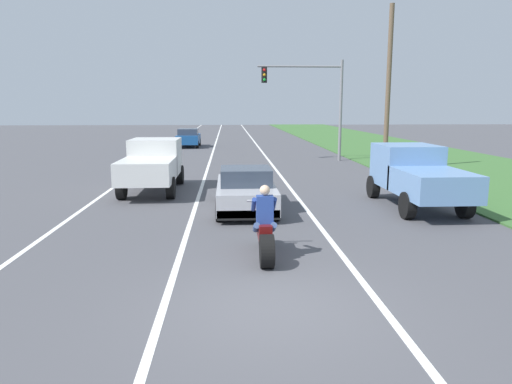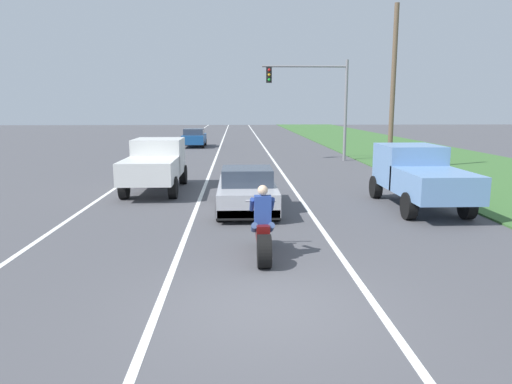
{
  "view_description": "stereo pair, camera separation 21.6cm",
  "coord_description": "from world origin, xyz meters",
  "px_view_note": "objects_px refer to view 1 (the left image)",
  "views": [
    {
      "loc": [
        -0.71,
        -7.4,
        3.26
      ],
      "look_at": [
        0.03,
        5.15,
        1.0
      ],
      "focal_mm": 33.43,
      "sensor_mm": 36.0,
      "label": 1
    },
    {
      "loc": [
        -0.5,
        -7.41,
        3.26
      ],
      "look_at": [
        0.03,
        5.15,
        1.0
      ],
      "focal_mm": 33.43,
      "sensor_mm": 36.0,
      "label": 2
    }
  ],
  "objects_px": {
    "pickup_truck_right_shoulder_light_blue": "(416,174)",
    "pickup_truck_left_lane_white": "(152,163)",
    "traffic_light_mast_near": "(315,94)",
    "distant_car_far_ahead": "(189,138)",
    "sports_car_silver": "(246,190)",
    "motorcycle_with_rider": "(265,232)"
  },
  "relations": [
    {
      "from": "motorcycle_with_rider",
      "to": "distant_car_far_ahead",
      "type": "distance_m",
      "value": 29.7
    },
    {
      "from": "motorcycle_with_rider",
      "to": "traffic_light_mast_near",
      "type": "xyz_separation_m",
      "value": [
        4.45,
        18.87,
        3.44
      ]
    },
    {
      "from": "sports_car_silver",
      "to": "traffic_light_mast_near",
      "type": "xyz_separation_m",
      "value": [
        4.67,
        13.86,
        3.4
      ]
    },
    {
      "from": "pickup_truck_left_lane_white",
      "to": "distant_car_far_ahead",
      "type": "relative_size",
      "value": 1.2
    },
    {
      "from": "sports_car_silver",
      "to": "pickup_truck_left_lane_white",
      "type": "bearing_deg",
      "value": 133.97
    },
    {
      "from": "motorcycle_with_rider",
      "to": "distant_car_far_ahead",
      "type": "height_order",
      "value": "motorcycle_with_rider"
    },
    {
      "from": "pickup_truck_right_shoulder_light_blue",
      "to": "traffic_light_mast_near",
      "type": "relative_size",
      "value": 0.8
    },
    {
      "from": "motorcycle_with_rider",
      "to": "pickup_truck_right_shoulder_light_blue",
      "type": "height_order",
      "value": "pickup_truck_right_shoulder_light_blue"
    },
    {
      "from": "motorcycle_with_rider",
      "to": "distant_car_far_ahead",
      "type": "xyz_separation_m",
      "value": [
        -3.97,
        29.43,
        0.18
      ]
    },
    {
      "from": "traffic_light_mast_near",
      "to": "distant_car_far_ahead",
      "type": "distance_m",
      "value": 13.9
    },
    {
      "from": "pickup_truck_left_lane_white",
      "to": "pickup_truck_right_shoulder_light_blue",
      "type": "height_order",
      "value": "same"
    },
    {
      "from": "sports_car_silver",
      "to": "traffic_light_mast_near",
      "type": "distance_m",
      "value": 15.02
    },
    {
      "from": "pickup_truck_left_lane_white",
      "to": "pickup_truck_right_shoulder_light_blue",
      "type": "distance_m",
      "value": 9.7
    },
    {
      "from": "traffic_light_mast_near",
      "to": "distant_car_far_ahead",
      "type": "relative_size",
      "value": 1.5
    },
    {
      "from": "pickup_truck_right_shoulder_light_blue",
      "to": "pickup_truck_left_lane_white",
      "type": "bearing_deg",
      "value": 158.72
    },
    {
      "from": "traffic_light_mast_near",
      "to": "sports_car_silver",
      "type": "bearing_deg",
      "value": -108.61
    },
    {
      "from": "traffic_light_mast_near",
      "to": "motorcycle_with_rider",
      "type": "bearing_deg",
      "value": -103.26
    },
    {
      "from": "pickup_truck_right_shoulder_light_blue",
      "to": "traffic_light_mast_near",
      "type": "xyz_separation_m",
      "value": [
        -0.9,
        13.78,
        2.92
      ]
    },
    {
      "from": "pickup_truck_right_shoulder_light_blue",
      "to": "distant_car_far_ahead",
      "type": "bearing_deg",
      "value": 110.94
    },
    {
      "from": "traffic_light_mast_near",
      "to": "distant_car_far_ahead",
      "type": "xyz_separation_m",
      "value": [
        -8.42,
        10.57,
        -3.26
      ]
    },
    {
      "from": "traffic_light_mast_near",
      "to": "pickup_truck_right_shoulder_light_blue",
      "type": "bearing_deg",
      "value": -86.27
    },
    {
      "from": "sports_car_silver",
      "to": "pickup_truck_left_lane_white",
      "type": "relative_size",
      "value": 0.9
    }
  ]
}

